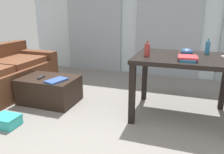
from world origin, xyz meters
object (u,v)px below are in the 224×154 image
object	(u,v)px
craft_table	(184,65)
bottle_near	(208,48)
scissors	(182,52)
tv_remote_primary	(41,77)
coffee_table	(49,90)
bottle_far	(147,50)
magazine	(56,80)
shoebox	(7,121)
bowl	(187,52)
book_stack	(188,58)

from	to	relation	value
craft_table	bottle_near	bearing A→B (deg)	42.89
craft_table	scissors	bearing A→B (deg)	96.62
tv_remote_primary	coffee_table	bearing A→B (deg)	26.61
bottle_far	tv_remote_primary	world-z (taller)	bottle_far
coffee_table	magazine	bearing A→B (deg)	-28.42
coffee_table	bottle_near	world-z (taller)	bottle_near
tv_remote_primary	shoebox	size ratio (longest dim) A/B	0.51
bottle_near	bottle_far	size ratio (longest dim) A/B	1.06
bowl	tv_remote_primary	size ratio (longest dim) A/B	1.02
coffee_table	shoebox	world-z (taller)	coffee_table
tv_remote_primary	magazine	size ratio (longest dim) A/B	0.50
tv_remote_primary	scissors	bearing A→B (deg)	9.04
magazine	shoebox	world-z (taller)	magazine
bottle_near	scissors	xyz separation A→B (m)	(-0.30, 0.05, -0.08)
bottle_far	shoebox	xyz separation A→B (m)	(-1.50, -0.82, -0.80)
craft_table	book_stack	xyz separation A→B (m)	(0.04, -0.23, 0.13)
shoebox	tv_remote_primary	bearing A→B (deg)	91.52
bowl	tv_remote_primary	world-z (taller)	bowl
coffee_table	magazine	world-z (taller)	magazine
craft_table	magazine	world-z (taller)	craft_table
craft_table	scissors	xyz separation A→B (m)	(-0.03, 0.30, 0.11)
magazine	bottle_near	bearing A→B (deg)	30.91
craft_table	book_stack	world-z (taller)	book_stack
bottle_near	tv_remote_primary	world-z (taller)	bottle_near
bottle_near	magazine	world-z (taller)	bottle_near
bottle_near	bowl	distance (m)	0.30
bottle_near	craft_table	bearing A→B (deg)	-137.11
magazine	bottle_far	bearing A→B (deg)	22.28
craft_table	shoebox	distance (m)	2.25
magazine	shoebox	xyz separation A→B (m)	(-0.28, -0.68, -0.33)
scissors	bottle_near	bearing A→B (deg)	-9.34
scissors	tv_remote_primary	bearing A→B (deg)	-164.97
bottle_far	book_stack	world-z (taller)	bottle_far
magazine	shoebox	size ratio (longest dim) A/B	1.02
book_stack	scissors	xyz separation A→B (m)	(-0.07, 0.53, -0.02)
coffee_table	magazine	size ratio (longest dim) A/B	2.75
craft_table	tv_remote_primary	xyz separation A→B (m)	(-1.96, -0.22, -0.29)
magazine	book_stack	bearing A→B (deg)	17.12
tv_remote_primary	book_stack	bearing A→B (deg)	-6.45
bottle_far	bowl	bearing A→B (deg)	24.58
book_stack	bottle_near	bearing A→B (deg)	64.43
book_stack	scissors	distance (m)	0.54
bottle_near	book_stack	size ratio (longest dim) A/B	0.79
bottle_near	coffee_table	bearing A→B (deg)	-169.11
bowl	scissors	bearing A→B (deg)	103.92
coffee_table	craft_table	world-z (taller)	craft_table
scissors	tv_remote_primary	distance (m)	2.03
coffee_table	tv_remote_primary	distance (m)	0.23
craft_table	scissors	world-z (taller)	scissors
bottle_far	coffee_table	bearing A→B (deg)	-178.90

